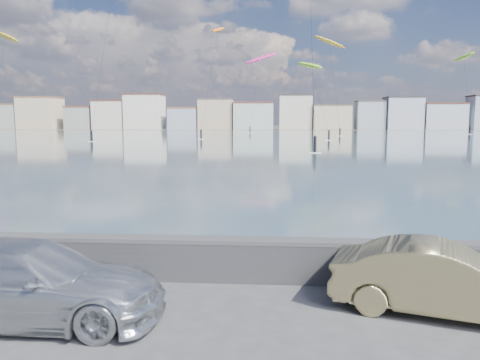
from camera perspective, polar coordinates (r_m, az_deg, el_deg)
ground at (r=8.71m, az=-8.85°, el=-17.91°), size 700.00×700.00×0.00m
bay_water at (r=99.26m, az=2.94°, el=5.13°), size 500.00×177.00×0.00m
far_shore_strip at (r=207.72m, az=3.50°, el=6.24°), size 500.00×60.00×0.00m
seawall at (r=10.98m, az=-5.76°, el=-9.23°), size 400.00×0.36×1.08m
far_buildings at (r=193.69m, az=3.87°, el=7.95°), size 240.79×13.26×14.60m
car_silver at (r=9.65m, az=-24.46°, el=-11.25°), size 5.09×2.14×1.47m
car_champagne at (r=9.90m, az=23.46°, el=-11.06°), size 4.37×2.64×1.36m
kitesurfer_2 at (r=101.57m, az=-2.73°, el=17.57°), size 4.91×12.17×23.83m
kitesurfer_3 at (r=94.90m, az=8.48°, el=13.56°), size 7.17×11.27×15.89m
kitesurfer_7 at (r=154.57m, az=2.59°, el=14.56°), size 10.85×15.50×26.10m
kitesurfer_11 at (r=124.25m, az=10.87°, el=16.07°), size 9.17×12.34×25.13m
kitesurfer_12 at (r=152.94m, az=25.63°, el=13.31°), size 4.82×17.93×23.37m
kitesurfer_13 at (r=130.31m, az=-26.74°, el=15.30°), size 9.53×13.40×26.36m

